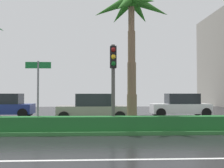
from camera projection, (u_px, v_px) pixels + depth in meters
ground_plane at (55, 128)px, 14.05m from camera, size 90.00×42.00×0.10m
near_lane_divider_stripe at (12, 161)px, 7.06m from camera, size 81.00×0.14×0.01m
median_strip at (52, 128)px, 13.06m from camera, size 85.50×4.00×0.15m
median_hedge at (46, 124)px, 11.67m from camera, size 76.50×0.70×0.60m
palm_tree_centre_left at (132, 18)px, 13.50m from camera, size 3.88×3.77×6.76m
traffic_signal_median_right at (113, 71)px, 11.93m from camera, size 0.28×0.43×3.74m
street_name_sign at (38, 86)px, 11.77m from camera, size 1.10×0.08×3.00m
car_in_traffic_second at (4, 106)px, 19.90m from camera, size 4.30×2.02×1.72m
car_in_traffic_third at (93, 108)px, 16.97m from camera, size 4.30×2.02×1.72m
car_in_traffic_fourth at (181, 105)px, 20.39m from camera, size 4.30×2.02×1.72m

